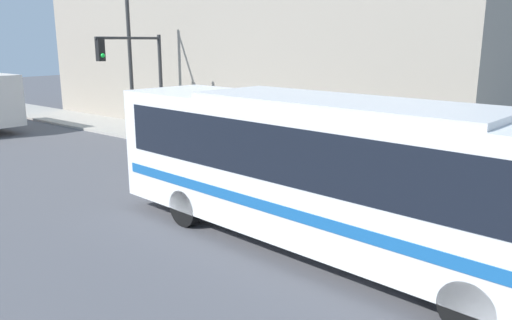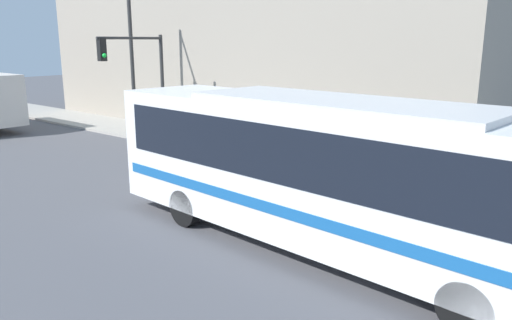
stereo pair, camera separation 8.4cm
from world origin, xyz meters
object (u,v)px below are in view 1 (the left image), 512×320
city_bus (337,168)px  traffic_light_pole (138,69)px  fire_hydrant (381,168)px  street_lamp (122,45)px  pedestrian_mid_block (168,113)px  pedestrian_near_corner (273,133)px

city_bus → traffic_light_pole: 13.39m
fire_hydrant → street_lamp: street_lamp is taller
pedestrian_mid_block → pedestrian_near_corner: bearing=-97.2°
street_lamp → pedestrian_near_corner: bearing=-82.9°
fire_hydrant → city_bus: bearing=-163.8°
pedestrian_mid_block → street_lamp: bearing=156.9°
street_lamp → pedestrian_near_corner: (1.01, -8.08, -3.37)m
city_bus → street_lamp: 15.93m
pedestrian_near_corner → pedestrian_mid_block: pedestrian_mid_block is taller
fire_hydrant → pedestrian_mid_block: (1.74, 12.27, 0.50)m
fire_hydrant → pedestrian_near_corner: (0.83, 5.01, 0.44)m
city_bus → pedestrian_near_corner: city_bus is taller
city_bus → pedestrian_near_corner: (6.52, 6.67, -0.97)m
fire_hydrant → pedestrian_mid_block: pedestrian_mid_block is taller
fire_hydrant → traffic_light_pole: traffic_light_pole is taller
traffic_light_pole → street_lamp: street_lamp is taller
street_lamp → pedestrian_mid_block: (1.93, -0.82, -3.30)m
traffic_light_pole → pedestrian_mid_block: (2.80, 1.45, -2.32)m
fire_hydrant → pedestrian_mid_block: 12.41m
city_bus → street_lamp: (5.51, 14.75, 2.40)m
fire_hydrant → traffic_light_pole: bearing=95.6°
city_bus → pedestrian_mid_block: 15.82m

